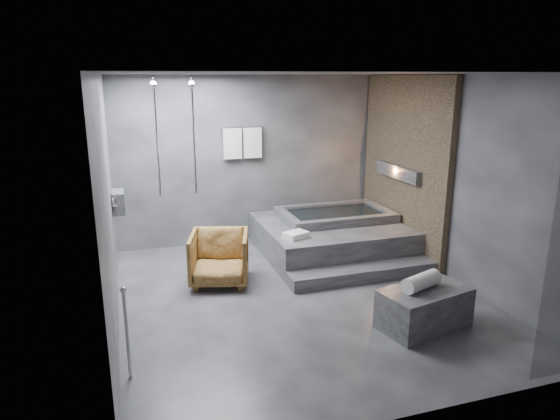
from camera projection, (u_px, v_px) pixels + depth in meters
name	position (u px, v px, depth m)	size (l,w,h in m)	color
room	(324.00, 160.00, 6.37)	(5.00, 5.04, 2.82)	#2B2B2E
tub_deck	(331.00, 237.00, 8.06)	(2.20, 2.00, 0.50)	#303032
tub_step	(364.00, 273.00, 7.01)	(2.20, 0.36, 0.18)	#303032
concrete_bench	(424.00, 308.00, 5.65)	(1.02, 0.56, 0.46)	#2F2F32
driftwood_chair	(219.00, 258.00, 6.83)	(0.77, 0.80, 0.72)	#4C3013
rolled_towel	(421.00, 282.00, 5.58)	(0.18, 0.18, 0.50)	white
deck_towel	(296.00, 235.00, 7.23)	(0.33, 0.24, 0.09)	white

